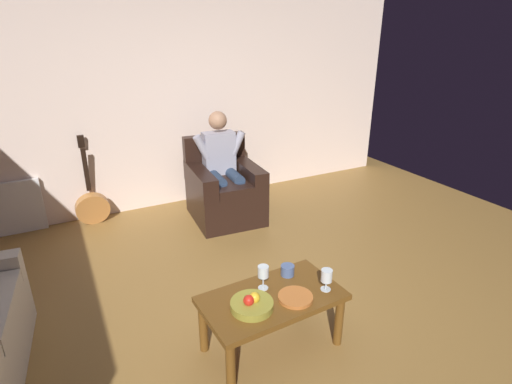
# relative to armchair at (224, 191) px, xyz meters

# --- Properties ---
(ground_plane) EXTENTS (7.00, 7.00, 0.00)m
(ground_plane) POSITION_rel_armchair_xyz_m (0.29, 1.91, -0.33)
(ground_plane) COLOR olive
(wall_back) EXTENTS (6.23, 0.06, 2.56)m
(wall_back) POSITION_rel_armchair_xyz_m (0.29, -0.74, 0.95)
(wall_back) COLOR beige
(wall_back) RESTS_ON ground
(armchair) EXTENTS (0.80, 0.89, 0.92)m
(armchair) POSITION_rel_armchair_xyz_m (0.00, 0.00, 0.00)
(armchair) COLOR black
(armchair) RESTS_ON ground
(person_seated) EXTENTS (0.63, 0.57, 1.23)m
(person_seated) POSITION_rel_armchair_xyz_m (-0.00, -0.03, 0.33)
(person_seated) COLOR #9B99A9
(person_seated) RESTS_ON ground
(coffee_table) EXTENTS (0.96, 0.56, 0.42)m
(coffee_table) POSITION_rel_armchair_xyz_m (0.55, 2.10, 0.03)
(coffee_table) COLOR brown
(coffee_table) RESTS_ON ground
(guitar) EXTENTS (0.37, 0.23, 1.01)m
(guitar) POSITION_rel_armchair_xyz_m (1.40, -0.53, -0.11)
(guitar) COLOR #B67639
(guitar) RESTS_ON ground
(radiator) EXTENTS (0.53, 0.06, 0.59)m
(radiator) POSITION_rel_armchair_xyz_m (2.15, -0.67, -0.04)
(radiator) COLOR white
(radiator) RESTS_ON ground
(wine_glass_near) EXTENTS (0.08, 0.08, 0.15)m
(wine_glass_near) POSITION_rel_armchair_xyz_m (0.19, 2.21, 0.20)
(wine_glass_near) COLOR silver
(wine_glass_near) RESTS_ON coffee_table
(wine_glass_far) EXTENTS (0.07, 0.07, 0.17)m
(wine_glass_far) POSITION_rel_armchair_xyz_m (0.57, 2.00, 0.22)
(wine_glass_far) COLOR silver
(wine_glass_far) RESTS_ON coffee_table
(fruit_bowl) EXTENTS (0.27, 0.27, 0.11)m
(fruit_bowl) POSITION_rel_armchair_xyz_m (0.73, 2.15, 0.13)
(fruit_bowl) COLOR olive
(fruit_bowl) RESTS_ON coffee_table
(decorative_dish) EXTENTS (0.23, 0.23, 0.02)m
(decorative_dish) POSITION_rel_armchair_xyz_m (0.43, 2.20, 0.11)
(decorative_dish) COLOR #BC6A2F
(decorative_dish) RESTS_ON coffee_table
(candle_jar) EXTENTS (0.10, 0.10, 0.08)m
(candle_jar) POSITION_rel_armchair_xyz_m (0.33, 1.94, 0.13)
(candle_jar) COLOR #4A608E
(candle_jar) RESTS_ON coffee_table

